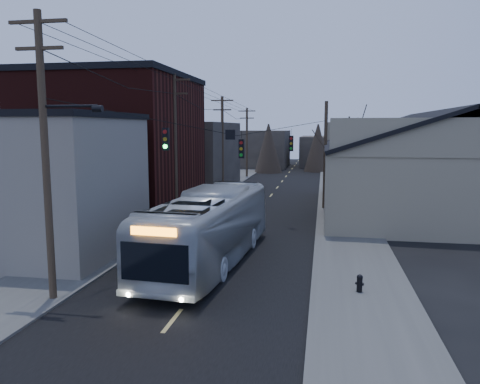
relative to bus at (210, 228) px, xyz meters
name	(u,v)px	position (x,y,z in m)	size (l,w,h in m)	color
ground	(151,348)	(0.37, -8.78, -1.74)	(160.00, 160.00, 0.00)	black
road_surface	(269,198)	(0.37, 21.22, -1.73)	(9.00, 110.00, 0.02)	black
sidewalk_left	(200,196)	(-6.13, 21.22, -1.68)	(4.00, 110.00, 0.12)	#474744
sidewalk_right	(341,200)	(6.87, 21.22, -1.68)	(4.00, 110.00, 0.12)	#474744
building_clapboard	(45,186)	(-8.63, 0.22, 1.76)	(8.00, 8.00, 7.00)	gray
building_brick	(118,148)	(-9.63, 11.22, 3.26)	(10.00, 12.00, 10.00)	black
building_left_far	(187,156)	(-9.13, 27.22, 1.76)	(9.00, 14.00, 7.00)	#342E2A
warehouse	(431,178)	(13.37, 16.22, 0.95)	(16.16, 20.60, 7.73)	gray
building_far_left	(257,149)	(-5.63, 56.22, 1.26)	(10.00, 12.00, 6.00)	#342E2A
building_far_right	(336,151)	(7.37, 61.22, 0.76)	(12.00, 14.00, 5.00)	#342E2A
bare_tree	(348,170)	(6.87, 11.22, 1.86)	(0.40, 0.40, 7.20)	black
utility_lines	(222,147)	(-2.74, 15.36, 3.21)	(11.24, 45.28, 10.50)	#382B1E
bus	(210,228)	(0.00, 0.00, 0.00)	(2.93, 12.53, 3.49)	#ACB3B9
parked_car	(236,192)	(-2.63, 20.62, -1.11)	(1.35, 3.86, 1.27)	#A0A2A8
fire_hydrant	(360,282)	(6.75, -3.10, -1.25)	(0.34, 0.24, 0.70)	black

